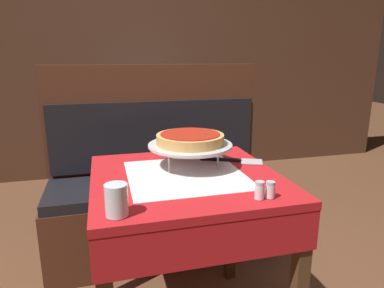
% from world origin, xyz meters
% --- Properties ---
extents(dining_table_front, '(0.74, 0.74, 0.76)m').
position_xyz_m(dining_table_front, '(0.00, 0.00, 0.65)').
color(dining_table_front, red).
rests_on(dining_table_front, ground_plane).
extents(dining_table_rear, '(0.73, 0.73, 0.77)m').
position_xyz_m(dining_table_rear, '(0.16, 1.78, 0.67)').
color(dining_table_rear, '#194799').
rests_on(dining_table_rear, ground_plane).
extents(booth_bench, '(1.37, 0.50, 1.18)m').
position_xyz_m(booth_bench, '(0.01, 0.74, 0.34)').
color(booth_bench, '#4C2819').
rests_on(booth_bench, ground_plane).
extents(back_wall_panel, '(6.00, 0.04, 2.40)m').
position_xyz_m(back_wall_panel, '(0.00, 2.35, 1.20)').
color(back_wall_panel, '#4C2D1E').
rests_on(back_wall_panel, ground_plane).
extents(pizza_pan_stand, '(0.36, 0.36, 0.10)m').
position_xyz_m(pizza_pan_stand, '(0.04, 0.10, 0.86)').
color(pizza_pan_stand, '#ADADB2').
rests_on(pizza_pan_stand, dining_table_front).
extents(deep_dish_pizza, '(0.29, 0.29, 0.05)m').
position_xyz_m(deep_dish_pizza, '(0.04, 0.10, 0.89)').
color(deep_dish_pizza, tan).
rests_on(deep_dish_pizza, pizza_pan_stand).
extents(pizza_server, '(0.28, 0.16, 0.01)m').
position_xyz_m(pizza_server, '(0.25, 0.12, 0.77)').
color(pizza_server, '#BCBCC1').
rests_on(pizza_server, dining_table_front).
extents(water_glass_near, '(0.07, 0.07, 0.10)m').
position_xyz_m(water_glass_near, '(-0.29, -0.30, 0.81)').
color(water_glass_near, silver).
rests_on(water_glass_near, dining_table_front).
extents(salt_shaker, '(0.03, 0.03, 0.06)m').
position_xyz_m(salt_shaker, '(0.18, -0.30, 0.79)').
color(salt_shaker, silver).
rests_on(salt_shaker, dining_table_front).
extents(pepper_shaker, '(0.03, 0.03, 0.06)m').
position_xyz_m(pepper_shaker, '(0.22, -0.30, 0.79)').
color(pepper_shaker, silver).
rests_on(pepper_shaker, dining_table_front).
extents(condiment_caddy, '(0.13, 0.13, 0.17)m').
position_xyz_m(condiment_caddy, '(0.06, 1.72, 0.81)').
color(condiment_caddy, black).
rests_on(condiment_caddy, dining_table_rear).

